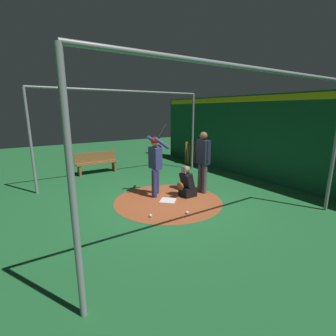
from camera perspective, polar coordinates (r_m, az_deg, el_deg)
The scene contains 13 objects.
ground_plane at distance 6.94m, azimuth -0.00°, elevation -7.66°, with size 27.72×27.72×0.00m, color #216633.
dirt_circle at distance 6.94m, azimuth -0.00°, elevation -7.63°, with size 3.02×3.02×0.01m, color #9E4C28.
home_plate at distance 6.93m, azimuth -0.00°, elevation -7.56°, with size 0.42×0.42×0.01m, color white.
batter at distance 7.10m, azimuth -2.93°, elevation 1.77°, with size 0.68×0.49×2.09m.
catcher at distance 7.19m, azimuth 4.38°, elevation -3.91°, with size 0.58×0.40×0.92m.
umpire at distance 7.43m, azimuth 8.15°, elevation 2.15°, with size 0.23×0.49×1.87m.
back_wall at distance 9.39m, azimuth 21.48°, elevation 6.59°, with size 0.22×11.72×3.03m.
cage_frame at distance 6.48m, azimuth -0.00°, elevation 11.08°, with size 6.13×5.54×3.16m.
bat_rack at distance 11.79m, azimuth 6.17°, elevation 3.54°, with size 1.06×0.19×1.05m.
bench at distance 10.24m, azimuth -16.32°, elevation 1.30°, with size 1.65×0.36×0.85m.
baseball_0 at distance 6.10m, azimuth 4.49°, elevation -10.31°, with size 0.07×0.07×0.07m, color white.
baseball_1 at distance 5.93m, azimuth -4.12°, elevation -11.01°, with size 0.07×0.07×0.07m, color white.
baseball_2 at distance 8.12m, azimuth 2.72°, elevation -4.17°, with size 0.07×0.07×0.07m, color white.
Camera 1 is at (3.53, 5.43, 2.49)m, focal length 26.11 mm.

